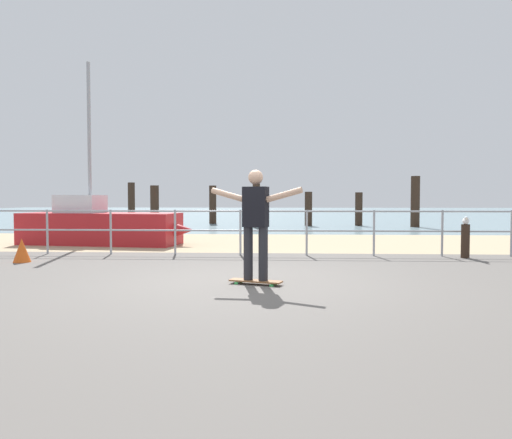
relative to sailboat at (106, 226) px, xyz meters
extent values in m
cube|color=#605B56|center=(4.33, -6.98, -0.52)|extent=(24.00, 10.00, 0.04)
cube|color=tan|center=(4.33, 1.02, -0.52)|extent=(24.00, 6.00, 0.04)
cube|color=#75939E|center=(4.33, 29.02, -0.52)|extent=(72.00, 50.00, 0.04)
cylinder|color=#9EA0A5|center=(-0.51, -2.38, 0.00)|extent=(0.05, 0.05, 1.05)
cylinder|color=#9EA0A5|center=(1.00, -2.38, 0.00)|extent=(0.05, 0.05, 1.05)
cylinder|color=#9EA0A5|center=(2.50, -2.38, 0.00)|extent=(0.05, 0.05, 1.05)
cylinder|color=#9EA0A5|center=(4.00, -2.38, 0.00)|extent=(0.05, 0.05, 1.05)
cylinder|color=#9EA0A5|center=(5.50, -2.38, 0.00)|extent=(0.05, 0.05, 1.05)
cylinder|color=#9EA0A5|center=(7.00, -2.38, 0.00)|extent=(0.05, 0.05, 1.05)
cylinder|color=#9EA0A5|center=(8.50, -2.38, 0.00)|extent=(0.05, 0.05, 1.05)
cylinder|color=#9EA0A5|center=(10.01, -2.38, 0.00)|extent=(0.05, 0.05, 1.05)
cylinder|color=#9EA0A5|center=(4.00, -2.38, 0.50)|extent=(12.01, 0.04, 0.04)
cylinder|color=#9EA0A5|center=(4.00, -2.38, 0.06)|extent=(12.01, 0.04, 0.04)
cube|color=#B21E23|center=(-0.16, 0.02, -0.07)|extent=(4.54, 1.95, 0.90)
cone|color=#B21E23|center=(2.02, -0.26, -0.07)|extent=(1.19, 0.90, 0.77)
cylinder|color=#9EA0A5|center=(-0.46, 0.06, 2.48)|extent=(0.10, 0.10, 4.20)
cube|color=silver|center=(-0.75, 0.10, 0.63)|extent=(1.31, 1.05, 0.50)
cube|color=brown|center=(4.55, -6.17, -0.45)|extent=(0.82, 0.43, 0.02)
cylinder|color=#3FBF59|center=(4.84, -6.18, -0.49)|extent=(0.07, 0.05, 0.06)
cylinder|color=#3FBF59|center=(4.80, -6.33, -0.49)|extent=(0.07, 0.05, 0.06)
cylinder|color=#3FBF59|center=(4.31, -6.01, -0.49)|extent=(0.07, 0.05, 0.06)
cylinder|color=#3FBF59|center=(4.26, -6.16, -0.49)|extent=(0.07, 0.05, 0.06)
cylinder|color=#26262B|center=(4.67, -6.20, -0.04)|extent=(0.14, 0.14, 0.80)
cylinder|color=#26262B|center=(4.44, -6.13, -0.04)|extent=(0.14, 0.14, 0.80)
cube|color=black|center=(4.55, -6.17, 0.66)|extent=(0.40, 0.30, 0.60)
sphere|color=tan|center=(4.55, -6.17, 1.10)|extent=(0.22, 0.22, 0.22)
cylinder|color=tan|center=(4.98, -6.30, 0.84)|extent=(0.56, 0.25, 0.23)
cylinder|color=tan|center=(4.13, -6.03, 0.84)|extent=(0.56, 0.25, 0.23)
cylinder|color=#332319|center=(8.91, -2.66, -0.15)|extent=(0.18, 0.18, 0.75)
ellipsoid|color=white|center=(8.91, -2.66, 0.30)|extent=(0.22, 0.35, 0.14)
sphere|color=white|center=(8.85, -2.84, 0.36)|extent=(0.09, 0.09, 0.09)
cone|color=gold|center=(8.84, -2.89, 0.36)|extent=(0.04, 0.05, 0.02)
cube|color=slate|center=(8.95, -2.51, 0.31)|extent=(0.11, 0.14, 0.02)
cylinder|color=#332319|center=(-3.36, 13.09, 0.57)|extent=(0.38, 0.38, 2.18)
cylinder|color=#332319|center=(-0.97, 8.97, 0.43)|extent=(0.40, 0.40, 1.91)
cylinder|color=#332319|center=(1.41, 11.30, 0.46)|extent=(0.36, 0.36, 1.96)
cylinder|color=#332319|center=(3.79, 8.32, 0.61)|extent=(0.33, 0.33, 2.27)
cylinder|color=#332319|center=(6.17, 9.63, 0.29)|extent=(0.35, 0.35, 1.62)
cylinder|color=#332319|center=(8.55, 9.89, 0.27)|extent=(0.34, 0.34, 1.59)
cylinder|color=#332319|center=(10.93, 8.99, 0.63)|extent=(0.40, 0.40, 2.31)
cone|color=#E55919|center=(-0.31, -3.87, -0.27)|extent=(0.36, 0.36, 0.50)
camera|label=1|loc=(4.95, -13.45, 0.79)|focal=34.38mm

